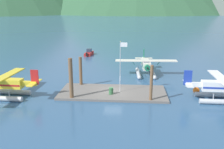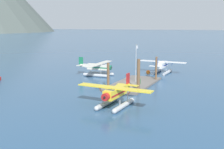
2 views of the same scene
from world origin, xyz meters
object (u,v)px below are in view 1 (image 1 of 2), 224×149
at_px(mooring_buoy, 196,90).
at_px(boat_red_open_north, 89,53).
at_px(seaplane_cream_bow_right, 146,66).
at_px(flagpole, 121,61).
at_px(seaplane_yellow_port_aft, 4,86).
at_px(seaplane_white_stbd_aft, 221,89).
at_px(fuel_drum, 111,91).

bearing_deg(mooring_buoy, boat_red_open_north, 126.15).
bearing_deg(seaplane_cream_bow_right, flagpole, -111.05).
xyz_separation_m(seaplane_yellow_port_aft, seaplane_white_stbd_aft, (27.57, 1.04, 0.00)).
xyz_separation_m(fuel_drum, seaplane_cream_bow_right, (5.06, 10.99, 0.84)).
bearing_deg(seaplane_white_stbd_aft, seaplane_cream_bow_right, 127.42).
bearing_deg(seaplane_yellow_port_aft, boat_red_open_north, 78.90).
height_order(flagpole, boat_red_open_north, flagpole).
relative_size(flagpole, seaplane_cream_bow_right, 0.66).
bearing_deg(seaplane_cream_bow_right, seaplane_yellow_port_aft, -146.27).
distance_m(mooring_buoy, boat_red_open_north, 32.77).
distance_m(seaplane_cream_bow_right, boat_red_open_north, 21.73).
bearing_deg(seaplane_white_stbd_aft, boat_red_open_north, 126.83).
height_order(seaplane_cream_bow_right, boat_red_open_north, seaplane_cream_bow_right).
bearing_deg(boat_red_open_north, seaplane_yellow_port_aft, -101.10).
height_order(seaplane_yellow_port_aft, boat_red_open_north, seaplane_yellow_port_aft).
xyz_separation_m(seaplane_cream_bow_right, seaplane_yellow_port_aft, (-18.78, -12.53, 0.00)).
xyz_separation_m(mooring_buoy, seaplane_cream_bow_right, (-6.44, 9.00, 1.13)).
height_order(mooring_buoy, seaplane_yellow_port_aft, seaplane_yellow_port_aft).
relative_size(fuel_drum, seaplane_yellow_port_aft, 0.08).
distance_m(flagpole, mooring_buoy, 11.07).
xyz_separation_m(seaplane_cream_bow_right, seaplane_white_stbd_aft, (8.80, -11.50, 0.00)).
relative_size(mooring_buoy, seaplane_white_stbd_aft, 0.09).
relative_size(fuel_drum, seaplane_white_stbd_aft, 0.08).
bearing_deg(seaplane_white_stbd_aft, mooring_buoy, 133.39).
bearing_deg(seaplane_yellow_port_aft, seaplane_cream_bow_right, 33.73).
height_order(flagpole, mooring_buoy, flagpole).
bearing_deg(seaplane_white_stbd_aft, flagpole, 172.87).
bearing_deg(boat_red_open_north, flagpole, -71.66).
distance_m(flagpole, seaplane_white_stbd_aft, 13.05).
relative_size(seaplane_yellow_port_aft, boat_red_open_north, 2.13).
bearing_deg(seaplane_cream_bow_right, fuel_drum, -114.73).
distance_m(fuel_drum, boat_red_open_north, 29.51).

